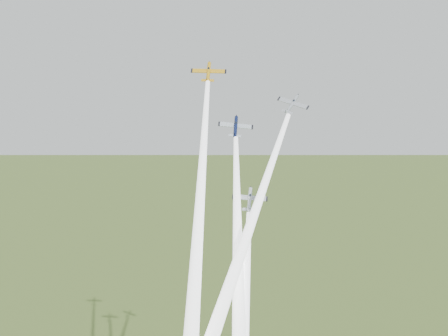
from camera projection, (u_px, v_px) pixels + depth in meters
plane_yellow at (208, 72)px, 120.41m from camera, size 9.15×8.50×6.23m
smoke_trail_yellow at (198, 225)px, 94.70m from camera, size 19.56×54.18×51.17m
plane_navy at (236, 127)px, 116.85m from camera, size 8.55×8.38×6.45m
smoke_trail_navy at (238, 257)px, 96.45m from camera, size 17.19×42.20×40.11m
plane_silver_right at (292, 104)px, 113.64m from camera, size 8.23×6.07×6.90m
smoke_trail_silver_right at (241, 252)px, 92.92m from camera, size 7.09×49.98×45.68m
plane_silver_low at (250, 199)px, 105.19m from camera, size 7.69×7.17×5.60m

